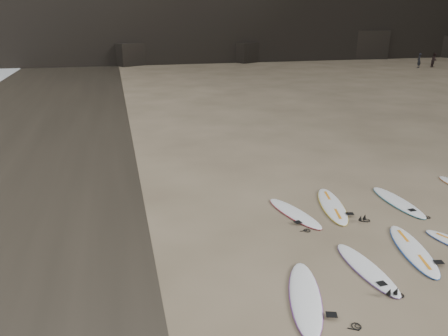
% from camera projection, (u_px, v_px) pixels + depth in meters
% --- Properties ---
extents(ground, '(240.00, 240.00, 0.00)m').
position_uv_depth(ground, '(434.00, 248.00, 11.17)').
color(ground, '#897559').
rests_on(ground, ground).
extents(surfboard_0, '(1.47, 2.74, 0.10)m').
position_uv_depth(surfboard_0, '(305.00, 297.00, 9.18)').
color(surfboard_0, white).
rests_on(surfboard_0, ground).
extents(surfboard_1, '(0.69, 2.42, 0.09)m').
position_uv_depth(surfboard_1, '(367.00, 268.00, 10.21)').
color(surfboard_1, white).
rests_on(surfboard_1, ground).
extents(surfboard_2, '(1.24, 2.71, 0.09)m').
position_uv_depth(surfboard_2, '(413.00, 249.00, 11.02)').
color(surfboard_2, white).
rests_on(surfboard_2, ground).
extents(surfboard_5, '(1.17, 2.48, 0.09)m').
position_uv_depth(surfboard_5, '(294.00, 213.00, 13.05)').
color(surfboard_5, white).
rests_on(surfboard_5, ground).
extents(surfboard_6, '(1.30, 2.83, 0.10)m').
position_uv_depth(surfboard_6, '(332.00, 205.00, 13.55)').
color(surfboard_6, white).
rests_on(surfboard_6, ground).
extents(surfboard_7, '(0.66, 2.56, 0.09)m').
position_uv_depth(surfboard_7, '(398.00, 202.00, 13.82)').
color(surfboard_7, white).
rests_on(surfboard_7, ground).
extents(person_a, '(0.69, 0.64, 1.59)m').
position_uv_depth(person_a, '(419.00, 61.00, 47.81)').
color(person_a, black).
rests_on(person_a, ground).
extents(person_b, '(0.96, 0.88, 1.58)m').
position_uv_depth(person_b, '(434.00, 60.00, 48.44)').
color(person_b, black).
rests_on(person_b, ground).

